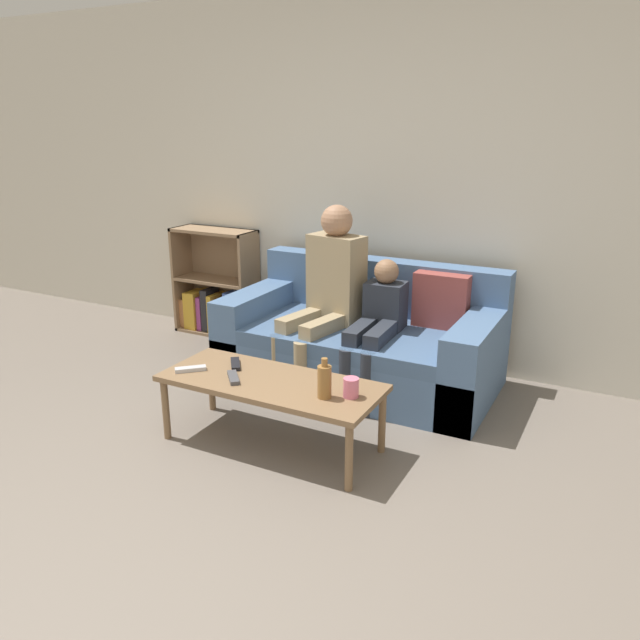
{
  "coord_description": "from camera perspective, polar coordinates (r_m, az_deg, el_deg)",
  "views": [
    {
      "loc": [
        1.54,
        -1.58,
        1.71
      ],
      "look_at": [
        -0.08,
        1.52,
        0.59
      ],
      "focal_mm": 35.0,
      "sensor_mm": 36.0,
      "label": 1
    }
  ],
  "objects": [
    {
      "name": "bottle",
      "position": [
        3.11,
        0.41,
        -5.6
      ],
      "size": [
        0.07,
        0.07,
        0.21
      ],
      "color": "olive",
      "rests_on": "coffee_table"
    },
    {
      "name": "ground_plane",
      "position": [
        2.8,
        -14.01,
        -20.54
      ],
      "size": [
        22.0,
        22.0,
        0.0
      ],
      "primitive_type": "plane",
      "color": "#70665B"
    },
    {
      "name": "tv_remote_1",
      "position": [
        3.38,
        -7.93,
        -5.24
      ],
      "size": [
        0.15,
        0.16,
        0.02
      ],
      "rotation": [
        0.0,
        0.0,
        0.73
      ],
      "color": "#47474C",
      "rests_on": "coffee_table"
    },
    {
      "name": "person_child",
      "position": [
        3.98,
        5.24,
        -0.12
      ],
      "size": [
        0.27,
        0.65,
        0.86
      ],
      "rotation": [
        0.0,
        0.0,
        0.05
      ],
      "color": "#282D38",
      "rests_on": "ground_plane"
    },
    {
      "name": "couch",
      "position": [
        4.24,
        3.92,
        -2.19
      ],
      "size": [
        1.79,
        0.93,
        0.79
      ],
      "color": "#4C6B93",
      "rests_on": "ground_plane"
    },
    {
      "name": "bookshelf",
      "position": [
        5.28,
        -9.47,
        2.4
      ],
      "size": [
        0.7,
        0.28,
        0.88
      ],
      "color": "#8E7051",
      "rests_on": "ground_plane"
    },
    {
      "name": "person_adult",
      "position": [
        4.14,
        0.86,
        3.29
      ],
      "size": [
        0.45,
        0.69,
        1.19
      ],
      "rotation": [
        0.0,
        0.0,
        -0.19
      ],
      "color": "#9E8966",
      "rests_on": "ground_plane"
    },
    {
      "name": "cup_near",
      "position": [
        3.14,
        2.85,
        -6.19
      ],
      "size": [
        0.08,
        0.08,
        0.1
      ],
      "color": "pink",
      "rests_on": "coffee_table"
    },
    {
      "name": "tv_remote_0",
      "position": [
        3.54,
        -11.75,
        -4.41
      ],
      "size": [
        0.16,
        0.15,
        0.02
      ],
      "rotation": [
        0.0,
        0.0,
        -0.82
      ],
      "color": "#B7B7BC",
      "rests_on": "coffee_table"
    },
    {
      "name": "wall_back",
      "position": [
        4.5,
        7.59,
        12.41
      ],
      "size": [
        12.0,
        0.06,
        2.6
      ],
      "color": "beige",
      "rests_on": "ground_plane"
    },
    {
      "name": "coffee_table",
      "position": [
        3.37,
        -4.51,
        -6.08
      ],
      "size": [
        1.21,
        0.5,
        0.39
      ],
      "color": "brown",
      "rests_on": "ground_plane"
    },
    {
      "name": "tv_remote_2",
      "position": [
        3.57,
        -7.74,
        -4.01
      ],
      "size": [
        0.14,
        0.16,
        0.02
      ],
      "rotation": [
        0.0,
        0.0,
        0.65
      ],
      "color": "black",
      "rests_on": "coffee_table"
    }
  ]
}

